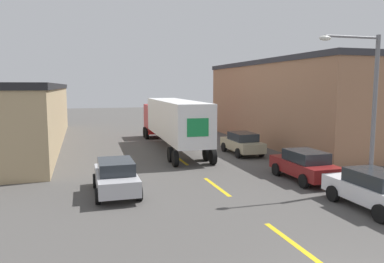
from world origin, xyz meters
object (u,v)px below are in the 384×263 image
(parked_car_right_mid, at_px, (304,165))
(parked_car_left_far, at_px, (116,176))
(parked_car_right_near, at_px, (374,189))
(street_lamp, at_px, (367,99))
(parked_car_right_far, at_px, (242,143))
(semi_truck, at_px, (172,119))

(parked_car_right_mid, bearing_deg, parked_car_left_far, 178.35)
(parked_car_right_near, xyz_separation_m, street_lamp, (1.65, 2.52, 3.49))
(parked_car_left_far, distance_m, parked_car_right_far, 12.28)
(semi_truck, distance_m, street_lamp, 15.54)
(parked_car_right_far, bearing_deg, parked_car_right_mid, -90.00)
(semi_truck, distance_m, parked_car_right_far, 6.05)
(semi_truck, relative_size, parked_car_left_far, 3.65)
(semi_truck, height_order, parked_car_right_near, semi_truck)
(parked_car_right_mid, bearing_deg, parked_car_right_far, 90.00)
(semi_truck, xyz_separation_m, parked_car_right_mid, (4.26, -11.91, -1.48))
(semi_truck, height_order, parked_car_right_mid, semi_truck)
(parked_car_right_far, bearing_deg, street_lamp, -80.79)
(parked_car_right_mid, xyz_separation_m, parked_car_right_far, (0.00, 7.87, 0.00))
(parked_car_right_far, height_order, street_lamp, street_lamp)
(semi_truck, distance_m, parked_car_left_far, 12.91)
(semi_truck, relative_size, parked_car_right_far, 3.65)
(parked_car_left_far, bearing_deg, street_lamp, -12.96)
(parked_car_right_mid, height_order, parked_car_left_far, same)
(semi_truck, relative_size, street_lamp, 2.17)
(street_lamp, bearing_deg, parked_car_right_near, -123.23)
(semi_truck, bearing_deg, street_lamp, -65.83)
(parked_car_right_mid, relative_size, street_lamp, 0.59)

